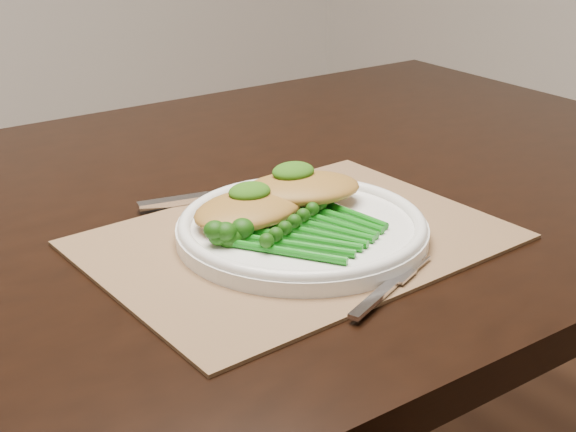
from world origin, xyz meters
TOP-DOWN VIEW (x-y plane):
  - placemat at (0.04, -0.27)m, footprint 0.44×0.33m
  - dinner_plate at (0.05, -0.28)m, footprint 0.28×0.28m
  - knife at (0.03, -0.12)m, footprint 0.22×0.07m
  - fork at (0.05, -0.42)m, footprint 0.15×0.06m
  - chicken_fillet_left at (0.01, -0.23)m, footprint 0.15×0.11m
  - chicken_fillet_right at (0.09, -0.23)m, footprint 0.16×0.14m
  - pesto_dollop_left at (0.02, -0.22)m, footprint 0.05×0.04m
  - pesto_dollop_right at (0.08, -0.21)m, footprint 0.05×0.04m
  - broccolini_bundle at (0.04, -0.30)m, footprint 0.20×0.21m

SIDE VIEW (x-z plane):
  - placemat at x=0.04m, z-range 0.75..0.75m
  - fork at x=0.05m, z-range 0.76..0.76m
  - knife at x=0.03m, z-range 0.75..0.76m
  - dinner_plate at x=0.05m, z-range 0.75..0.78m
  - broccolini_bundle at x=0.04m, z-range 0.76..0.79m
  - chicken_fillet_left at x=0.01m, z-range 0.77..0.80m
  - chicken_fillet_right at x=0.09m, z-range 0.78..0.80m
  - pesto_dollop_left at x=0.02m, z-range 0.79..0.81m
  - pesto_dollop_right at x=0.08m, z-range 0.80..0.82m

